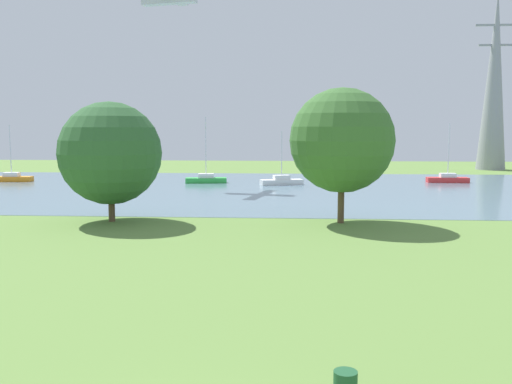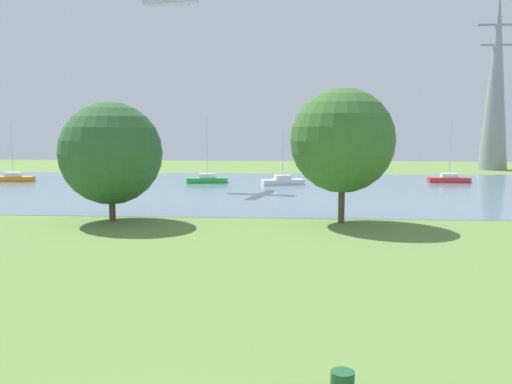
{
  "view_description": "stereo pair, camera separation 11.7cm",
  "coord_description": "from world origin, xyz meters",
  "px_view_note": "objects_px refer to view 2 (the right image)",
  "views": [
    {
      "loc": [
        2.5,
        -9.48,
        6.38
      ],
      "look_at": [
        0.5,
        20.62,
        2.95
      ],
      "focal_mm": 39.22,
      "sensor_mm": 36.0,
      "label": 1
    },
    {
      "loc": [
        2.62,
        -9.47,
        6.38
      ],
      "look_at": [
        0.5,
        20.62,
        2.95
      ],
      "focal_mm": 39.22,
      "sensor_mm": 36.0,
      "label": 2
    }
  ],
  "objects_px": {
    "sailboat_green": "(207,179)",
    "tree_west_far": "(342,141)",
    "electricity_pylon": "(496,80)",
    "tree_west_near": "(111,153)",
    "sailboat_white": "(283,181)",
    "sailboat_orange": "(13,178)",
    "sailboat_red": "(449,179)"
  },
  "relations": [
    {
      "from": "sailboat_green",
      "to": "tree_west_far",
      "type": "bearing_deg",
      "value": -63.64
    },
    {
      "from": "tree_west_far",
      "to": "electricity_pylon",
      "type": "bearing_deg",
      "value": 62.0
    },
    {
      "from": "electricity_pylon",
      "to": "sailboat_green",
      "type": "bearing_deg",
      "value": -148.93
    },
    {
      "from": "tree_west_near",
      "to": "electricity_pylon",
      "type": "xyz_separation_m",
      "value": [
        43.44,
        52.47,
        9.15
      ]
    },
    {
      "from": "sailboat_green",
      "to": "tree_west_far",
      "type": "distance_m",
      "value": 30.84
    },
    {
      "from": "sailboat_green",
      "to": "tree_west_near",
      "type": "height_order",
      "value": "tree_west_near"
    },
    {
      "from": "sailboat_white",
      "to": "tree_west_far",
      "type": "bearing_deg",
      "value": -79.9
    },
    {
      "from": "sailboat_white",
      "to": "sailboat_green",
      "type": "bearing_deg",
      "value": 169.58
    },
    {
      "from": "sailboat_green",
      "to": "sailboat_orange",
      "type": "height_order",
      "value": "sailboat_green"
    },
    {
      "from": "electricity_pylon",
      "to": "tree_west_far",
      "type": "bearing_deg",
      "value": -118.0
    },
    {
      "from": "sailboat_orange",
      "to": "tree_west_near",
      "type": "distance_m",
      "value": 35.48
    },
    {
      "from": "electricity_pylon",
      "to": "sailboat_red",
      "type": "bearing_deg",
      "value": -119.35
    },
    {
      "from": "sailboat_white",
      "to": "tree_west_near",
      "type": "relative_size",
      "value": 0.74
    },
    {
      "from": "sailboat_orange",
      "to": "tree_west_far",
      "type": "xyz_separation_m",
      "value": [
        37.3,
        -27.46,
        5.13
      ]
    },
    {
      "from": "tree_west_near",
      "to": "sailboat_orange",
      "type": "bearing_deg",
      "value": 127.71
    },
    {
      "from": "sailboat_red",
      "to": "tree_west_near",
      "type": "height_order",
      "value": "tree_west_near"
    },
    {
      "from": "sailboat_green",
      "to": "sailboat_white",
      "type": "xyz_separation_m",
      "value": [
        8.94,
        -1.64,
        -0.02
      ]
    },
    {
      "from": "sailboat_red",
      "to": "sailboat_white",
      "type": "distance_m",
      "value": 20.09
    },
    {
      "from": "sailboat_white",
      "to": "tree_west_near",
      "type": "bearing_deg",
      "value": -113.28
    },
    {
      "from": "sailboat_orange",
      "to": "electricity_pylon",
      "type": "bearing_deg",
      "value": 20.74
    },
    {
      "from": "tree_west_far",
      "to": "electricity_pylon",
      "type": "height_order",
      "value": "electricity_pylon"
    },
    {
      "from": "sailboat_green",
      "to": "sailboat_white",
      "type": "distance_m",
      "value": 9.09
    },
    {
      "from": "tree_west_far",
      "to": "electricity_pylon",
      "type": "distance_m",
      "value": 59.54
    },
    {
      "from": "sailboat_green",
      "to": "sailboat_orange",
      "type": "bearing_deg",
      "value": 179.5
    },
    {
      "from": "sailboat_orange",
      "to": "electricity_pylon",
      "type": "xyz_separation_m",
      "value": [
        64.99,
        24.61,
        13.4
      ]
    },
    {
      "from": "sailboat_white",
      "to": "sailboat_orange",
      "type": "relative_size",
      "value": 0.89
    },
    {
      "from": "sailboat_orange",
      "to": "electricity_pylon",
      "type": "distance_m",
      "value": 70.77
    },
    {
      "from": "sailboat_green",
      "to": "sailboat_orange",
      "type": "xyz_separation_m",
      "value": [
        -23.8,
        0.21,
        -0.01
      ]
    },
    {
      "from": "sailboat_white",
      "to": "tree_west_far",
      "type": "height_order",
      "value": "tree_west_far"
    },
    {
      "from": "sailboat_green",
      "to": "tree_west_far",
      "type": "xyz_separation_m",
      "value": [
        13.5,
        -27.25,
        5.12
      ]
    },
    {
      "from": "sailboat_green",
      "to": "tree_west_far",
      "type": "relative_size",
      "value": 0.85
    },
    {
      "from": "sailboat_red",
      "to": "electricity_pylon",
      "type": "xyz_separation_m",
      "value": [
        12.58,
        22.37,
        13.4
      ]
    }
  ]
}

